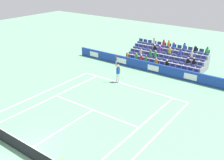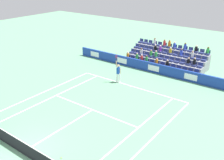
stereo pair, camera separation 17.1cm
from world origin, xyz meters
name	(u,v)px [view 1 (the left image)]	position (x,y,z in m)	size (l,w,h in m)	color
ground_plane	(22,154)	(0.00, 0.00, 0.00)	(80.00, 80.00, 0.00)	#669E77
line_baseline	(131,86)	(0.00, -11.89, 0.00)	(10.97, 0.10, 0.01)	white
line_service	(93,110)	(0.00, -6.40, 0.00)	(8.23, 0.10, 0.01)	white
line_centre_service	(62,129)	(0.00, -3.20, 0.00)	(0.10, 6.40, 0.01)	white
line_singles_sideline_left	(52,98)	(4.12, -5.95, 0.00)	(0.10, 11.89, 0.01)	white
line_singles_sideline_right	(135,131)	(-4.12, -5.95, 0.00)	(0.10, 11.89, 0.01)	white
line_doubles_sideline_left	(41,93)	(5.49, -5.95, 0.00)	(0.10, 11.89, 0.01)	white
line_doubles_sideline_right	(154,138)	(-5.49, -5.95, 0.00)	(0.10, 11.89, 0.01)	white
line_centre_mark	(131,86)	(0.00, -11.79, 0.00)	(0.10, 0.20, 0.01)	white
sponsor_barrier	(154,68)	(0.00, -16.15, 0.52)	(19.88, 0.22, 1.03)	#193899
tennis_net	(21,147)	(0.00, 0.00, 0.49)	(11.97, 0.10, 1.07)	#33383D
tennis_player	(118,72)	(1.52, -11.90, 0.99)	(0.53, 0.39, 2.85)	white
stadium_stand	(166,59)	(0.00, -19.08, 0.69)	(8.68, 3.80, 2.62)	gray
loose_tennis_ball	(62,158)	(-2.22, -1.08, 0.03)	(0.07, 0.07, 0.07)	#D1E533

